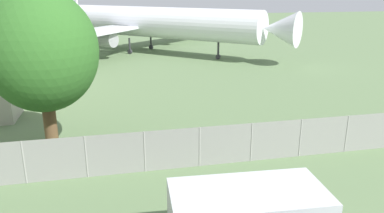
{
  "coord_description": "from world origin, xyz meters",
  "views": [
    {
      "loc": [
        -1.19,
        -4.21,
        7.99
      ],
      "look_at": [
        2.84,
        14.32,
        2.0
      ],
      "focal_mm": 35.0,
      "sensor_mm": 36.0,
      "label": 1
    }
  ],
  "objects": [
    {
      "name": "tree_near_hangar",
      "position": [
        -4.41,
        14.6,
        5.14
      ],
      "size": [
        5.34,
        5.34,
        8.1
      ],
      "color": "brown",
      "rests_on": "ground"
    },
    {
      "name": "perimeter_fence",
      "position": [
        -0.0,
        11.32,
        0.98
      ],
      "size": [
        56.07,
        0.07,
        1.95
      ],
      "color": "gray",
      "rests_on": "ground"
    },
    {
      "name": "airplane",
      "position": [
        3.53,
        45.11,
        3.86
      ],
      "size": [
        31.35,
        29.02,
        11.53
      ],
      "rotation": [
        0.0,
        0.0,
        -0.74
      ],
      "color": "silver",
      "rests_on": "ground"
    }
  ]
}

